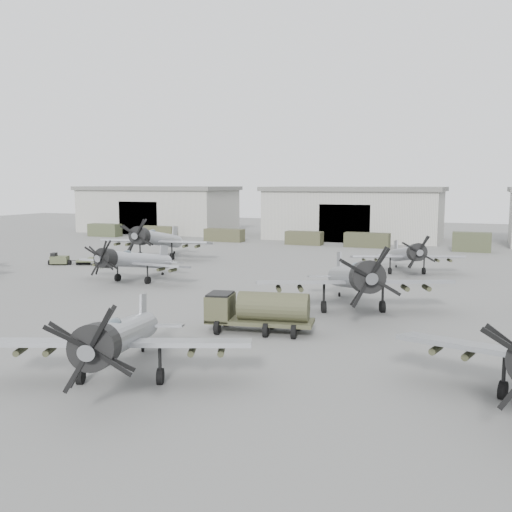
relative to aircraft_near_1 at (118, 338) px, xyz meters
The scene contains 17 objects.
ground 12.81m from the aircraft_near_1, 114.91° to the left, with size 220.00×220.00×0.00m, color slate.
hangar_left 85.26m from the aircraft_near_1, 120.54° to the left, with size 29.00×14.80×8.70m.
hangar_center 73.63m from the aircraft_near_1, 94.14° to the left, with size 29.00×14.80×8.70m.
support_truck_0 77.29m from the aircraft_near_1, 127.34° to the left, with size 5.86×2.20×2.21m, color #3F462D.
support_truck_1 71.15m from the aircraft_near_1, 120.27° to the left, with size 6.21×2.20×2.09m, color #41422B.
support_truck_2 65.84m from the aircraft_near_1, 111.04° to the left, with size 6.37×2.20×2.02m, color #40402A.
support_truck_3 62.30m from the aircraft_near_1, 99.46° to the left, with size 5.55×2.20×2.02m, color #3E3E28.
support_truck_4 61.46m from the aircraft_near_1, 90.63° to the left, with size 6.48×2.20×2.12m, color #393A26.
support_truck_5 62.94m from the aircraft_near_1, 77.52° to the left, with size 5.00×2.20×2.64m, color #3A3F29.
aircraft_near_1 is the anchor object (origin of this frame).
aircraft_mid_1 27.85m from the aircraft_near_1, 123.21° to the left, with size 11.66×10.49×4.65m.
aircraft_mid_2 19.85m from the aircraft_near_1, 70.02° to the left, with size 13.80×12.50×5.63m.
aircraft_far_0 44.17m from the aircraft_near_1, 119.92° to the left, with size 14.07×12.66×5.59m.
aircraft_far_1 38.89m from the aircraft_near_1, 78.06° to the left, with size 11.35×10.25×4.59m.
fuel_tanker 11.40m from the aircraft_near_1, 77.66° to the left, with size 6.92×3.88×2.56m.
tug_trailer 41.80m from the aircraft_near_1, 132.57° to the left, with size 7.01×3.92×1.42m.
ground_crew 37.71m from the aircraft_near_1, 128.40° to the left, with size 0.58×0.38×1.58m, color #434C31.
Camera 1 is at (20.68, -32.57, 9.22)m, focal length 40.00 mm.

